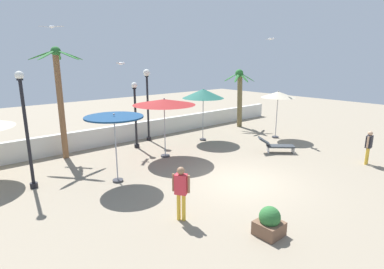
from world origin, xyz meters
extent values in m
plane|color=gray|center=(0.00, 0.00, 0.00)|extent=(56.00, 56.00, 0.00)
cube|color=silver|center=(0.00, 8.60, 0.52)|extent=(25.20, 0.30, 1.04)
cylinder|color=#333338|center=(7.12, 3.27, 0.04)|extent=(0.41, 0.41, 0.08)
cylinder|color=#A5A5AD|center=(7.12, 3.27, 1.28)|extent=(0.05, 0.05, 2.57)
cone|color=#B7AD93|center=(7.12, 3.27, 2.70)|extent=(2.05, 2.05, 0.36)
sphere|color=#99999E|center=(7.12, 3.27, 2.90)|extent=(0.08, 0.08, 0.08)
cylinder|color=#333338|center=(-0.37, 4.65, 0.04)|extent=(0.45, 0.45, 0.08)
cylinder|color=#A5A5AD|center=(-0.37, 4.65, 1.34)|extent=(0.05, 0.05, 2.69)
cone|color=maroon|center=(-0.37, 4.65, 2.77)|extent=(3.06, 3.06, 0.27)
sphere|color=#99999E|center=(-0.37, 4.65, 2.93)|extent=(0.08, 0.08, 0.08)
cylinder|color=#333338|center=(-3.71, 3.28, 0.04)|extent=(0.42, 0.42, 0.08)
cylinder|color=#A5A5AD|center=(-3.71, 3.28, 1.33)|extent=(0.05, 0.05, 2.66)
cylinder|color=navy|center=(-3.71, 3.28, 2.64)|extent=(2.24, 2.24, 0.06)
sphere|color=#99999E|center=(-3.71, 3.28, 2.74)|extent=(0.08, 0.08, 0.08)
cylinder|color=#333338|center=(3.27, 5.80, 0.04)|extent=(0.39, 0.39, 0.08)
cylinder|color=#A5A5AD|center=(3.27, 5.80, 1.30)|extent=(0.05, 0.05, 2.60)
cone|color=#1E594C|center=(3.27, 5.80, 2.82)|extent=(2.46, 2.46, 0.54)
sphere|color=#99999E|center=(3.27, 5.80, 3.09)|extent=(0.08, 0.08, 0.08)
cylinder|color=brown|center=(-4.23, 7.75, 2.57)|extent=(0.31, 0.28, 5.14)
sphere|color=#25632B|center=(-4.21, 7.75, 5.14)|extent=(0.45, 0.45, 0.45)
ellipsoid|color=#25632B|center=(-3.52, 7.87, 4.97)|extent=(1.35, 0.42, 0.50)
ellipsoid|color=#25632B|center=(-3.92, 8.38, 4.97)|extent=(0.73, 1.30, 0.50)
ellipsoid|color=#25632B|center=(-4.73, 8.21, 4.97)|extent=(1.14, 1.03, 0.50)
ellipsoid|color=#25632B|center=(-4.75, 7.31, 4.97)|extent=(1.16, 1.00, 0.50)
ellipsoid|color=#25632B|center=(-3.90, 7.13, 4.97)|extent=(0.78, 1.28, 0.50)
cylinder|color=brown|center=(7.81, 6.87, 1.91)|extent=(0.50, 0.35, 3.84)
sphere|color=#27692C|center=(7.66, 6.87, 3.83)|extent=(0.56, 0.56, 0.56)
ellipsoid|color=#27692C|center=(8.23, 6.97, 3.56)|extent=(1.05, 0.38, 0.63)
ellipsoid|color=#27692C|center=(7.99, 7.34, 3.56)|extent=(0.76, 0.95, 0.63)
ellipsoid|color=#27692C|center=(7.42, 7.40, 3.56)|extent=(0.60, 1.02, 0.63)
ellipsoid|color=#27692C|center=(7.16, 7.17, 3.56)|extent=(0.98, 0.70, 0.63)
ellipsoid|color=#27692C|center=(7.14, 6.62, 3.56)|extent=(1.01, 0.63, 0.63)
ellipsoid|color=#27692C|center=(7.51, 6.31, 3.56)|extent=(0.46, 1.04, 0.63)
ellipsoid|color=#27692C|center=(7.98, 6.40, 3.56)|extent=(0.74, 0.96, 0.63)
cylinder|color=black|center=(-0.61, 7.02, 0.10)|extent=(0.28, 0.28, 0.20)
cylinder|color=black|center=(-0.61, 7.02, 1.64)|extent=(0.12, 0.12, 3.28)
cylinder|color=black|center=(-0.61, 7.02, 3.28)|extent=(0.22, 0.22, 0.06)
sphere|color=white|center=(-0.61, 7.02, 3.44)|extent=(0.31, 0.31, 0.31)
cylinder|color=black|center=(0.76, 7.91, 0.10)|extent=(0.28, 0.28, 0.20)
cylinder|color=black|center=(0.76, 7.91, 1.91)|extent=(0.12, 0.12, 3.82)
cylinder|color=black|center=(0.76, 7.91, 3.82)|extent=(0.22, 0.22, 0.06)
sphere|color=white|center=(0.76, 7.91, 4.02)|extent=(0.41, 0.41, 0.41)
cylinder|color=black|center=(-6.44, 4.81, 0.10)|extent=(0.28, 0.28, 0.20)
cylinder|color=black|center=(-6.44, 4.81, 2.05)|extent=(0.12, 0.12, 4.09)
cylinder|color=black|center=(-6.44, 4.81, 4.09)|extent=(0.22, 0.22, 0.06)
sphere|color=white|center=(-6.44, 4.81, 4.24)|extent=(0.30, 0.30, 0.30)
cube|color=#B7B7BC|center=(5.10, 0.82, 0.17)|extent=(0.40, 0.43, 0.35)
cube|color=#B7B7BC|center=(4.15, 1.71, 0.17)|extent=(0.40, 0.43, 0.35)
cube|color=#33383D|center=(4.62, 1.26, 0.35)|extent=(1.40, 1.36, 0.08)
cube|color=#33383D|center=(3.99, 1.86, 0.63)|extent=(0.81, 0.81, 0.41)
cylinder|color=gold|center=(6.20, -2.40, 0.40)|extent=(0.12, 0.12, 0.80)
cylinder|color=gold|center=(6.04, -2.42, 0.40)|extent=(0.12, 0.12, 0.80)
cube|color=#26262D|center=(6.12, -2.41, 1.09)|extent=(0.39, 0.28, 0.57)
sphere|color=tan|center=(6.12, -2.41, 1.48)|extent=(0.22, 0.22, 0.22)
cylinder|color=tan|center=(6.36, -2.39, 1.12)|extent=(0.08, 0.08, 0.51)
cylinder|color=tan|center=(5.88, -2.44, 1.12)|extent=(0.08, 0.08, 0.51)
cylinder|color=gold|center=(-3.62, -0.82, 0.43)|extent=(0.12, 0.12, 0.87)
cylinder|color=gold|center=(-3.71, -0.69, 0.43)|extent=(0.12, 0.12, 0.87)
cube|color=#D8333F|center=(-3.67, -0.75, 1.18)|extent=(0.40, 0.43, 0.61)
sphere|color=#936B4C|center=(-3.67, -0.75, 1.60)|extent=(0.24, 0.24, 0.24)
cylinder|color=#936B4C|center=(-3.54, -0.95, 1.21)|extent=(0.08, 0.08, 0.55)
cylinder|color=#936B4C|center=(-3.80, -0.55, 1.21)|extent=(0.08, 0.08, 0.55)
ellipsoid|color=white|center=(-3.64, 9.85, 6.39)|extent=(0.32, 0.30, 0.12)
sphere|color=white|center=(-3.51, 9.97, 6.42)|extent=(0.10, 0.10, 0.10)
cube|color=silver|center=(-3.86, 10.11, 6.41)|extent=(0.54, 0.60, 0.08)
cube|color=silver|center=(-3.42, 9.60, 6.41)|extent=(0.54, 0.60, 0.05)
ellipsoid|color=white|center=(7.28, 4.16, 5.97)|extent=(0.34, 0.25, 0.12)
sphere|color=white|center=(7.44, 4.09, 6.00)|extent=(0.10, 0.10, 0.10)
cube|color=silver|center=(7.41, 4.41, 5.99)|extent=(0.37, 0.55, 0.03)
cube|color=silver|center=(7.16, 3.92, 5.99)|extent=(0.37, 0.55, 0.07)
ellipsoid|color=white|center=(-1.11, 7.46, 4.57)|extent=(0.30, 0.32, 0.12)
sphere|color=white|center=(-0.99, 7.33, 4.60)|extent=(0.10, 0.10, 0.10)
cube|color=silver|center=(-0.92, 7.63, 4.59)|extent=(0.46, 0.44, 0.05)
cube|color=silver|center=(-1.29, 7.29, 4.59)|extent=(0.46, 0.44, 0.08)
cube|color=brown|center=(-2.32, -2.99, 0.20)|extent=(0.70, 0.70, 0.40)
sphere|color=#2D6B33|center=(-2.32, -2.99, 0.55)|extent=(0.60, 0.60, 0.60)
camera|label=1|loc=(-8.94, -7.39, 4.80)|focal=28.60mm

